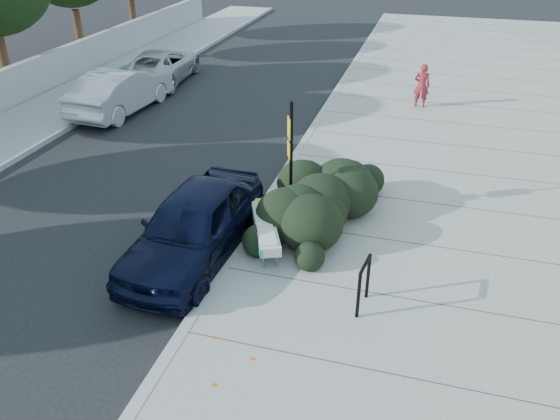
{
  "coord_description": "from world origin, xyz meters",
  "views": [
    {
      "loc": [
        3.65,
        -8.55,
        6.78
      ],
      "look_at": [
        0.88,
        1.19,
        1.0
      ],
      "focal_mm": 35.0,
      "sensor_mm": 36.0,
      "label": 1
    }
  ],
  "objects_px": {
    "sedan_navy": "(194,225)",
    "bike_rack": "(364,281)",
    "sign_post": "(290,155)",
    "suv_silver": "(161,65)",
    "wagon_silver": "(121,90)",
    "pedestrian": "(422,85)",
    "bench": "(265,226)"
  },
  "relations": [
    {
      "from": "pedestrian",
      "to": "sedan_navy",
      "type": "bearing_deg",
      "value": 68.57
    },
    {
      "from": "bike_rack",
      "to": "wagon_silver",
      "type": "height_order",
      "value": "wagon_silver"
    },
    {
      "from": "bike_rack",
      "to": "wagon_silver",
      "type": "bearing_deg",
      "value": 146.5
    },
    {
      "from": "bike_rack",
      "to": "sedan_navy",
      "type": "bearing_deg",
      "value": 174.23
    },
    {
      "from": "bike_rack",
      "to": "sign_post",
      "type": "xyz_separation_m",
      "value": [
        -2.15,
        2.84,
        1.01
      ]
    },
    {
      "from": "wagon_silver",
      "to": "suv_silver",
      "type": "distance_m",
      "value": 3.87
    },
    {
      "from": "suv_silver",
      "to": "pedestrian",
      "type": "xyz_separation_m",
      "value": [
        10.79,
        -0.82,
        0.26
      ]
    },
    {
      "from": "sedan_navy",
      "to": "pedestrian",
      "type": "height_order",
      "value": "pedestrian"
    },
    {
      "from": "bike_rack",
      "to": "pedestrian",
      "type": "height_order",
      "value": "pedestrian"
    },
    {
      "from": "sign_post",
      "to": "bench",
      "type": "bearing_deg",
      "value": -121.28
    },
    {
      "from": "bike_rack",
      "to": "sign_post",
      "type": "distance_m",
      "value": 3.71
    },
    {
      "from": "bench",
      "to": "sign_post",
      "type": "relative_size",
      "value": 0.74
    },
    {
      "from": "wagon_silver",
      "to": "sign_post",
      "type": "bearing_deg",
      "value": 146.68
    },
    {
      "from": "bike_rack",
      "to": "wagon_silver",
      "type": "xyz_separation_m",
      "value": [
        -10.08,
        8.85,
        0.02
      ]
    },
    {
      "from": "sedan_navy",
      "to": "suv_silver",
      "type": "distance_m",
      "value": 13.57
    },
    {
      "from": "suv_silver",
      "to": "wagon_silver",
      "type": "bearing_deg",
      "value": 89.99
    },
    {
      "from": "bench",
      "to": "pedestrian",
      "type": "height_order",
      "value": "pedestrian"
    },
    {
      "from": "sedan_navy",
      "to": "pedestrian",
      "type": "relative_size",
      "value": 2.89
    },
    {
      "from": "sign_post",
      "to": "wagon_silver",
      "type": "bearing_deg",
      "value": 119.28
    },
    {
      "from": "sedan_navy",
      "to": "bike_rack",
      "type": "bearing_deg",
      "value": -10.58
    },
    {
      "from": "bench",
      "to": "sign_post",
      "type": "xyz_separation_m",
      "value": [
        0.19,
        1.38,
        1.11
      ]
    },
    {
      "from": "bench",
      "to": "suv_silver",
      "type": "bearing_deg",
      "value": 101.8
    },
    {
      "from": "bike_rack",
      "to": "sign_post",
      "type": "height_order",
      "value": "sign_post"
    },
    {
      "from": "sedan_navy",
      "to": "suv_silver",
      "type": "height_order",
      "value": "sedan_navy"
    },
    {
      "from": "bench",
      "to": "sign_post",
      "type": "height_order",
      "value": "sign_post"
    },
    {
      "from": "sign_post",
      "to": "suv_silver",
      "type": "xyz_separation_m",
      "value": [
        -8.29,
        9.86,
        -1.09
      ]
    },
    {
      "from": "wagon_silver",
      "to": "sedan_navy",
      "type": "bearing_deg",
      "value": 132.41
    },
    {
      "from": "bike_rack",
      "to": "sedan_navy",
      "type": "height_order",
      "value": "sedan_navy"
    },
    {
      "from": "bench",
      "to": "wagon_silver",
      "type": "distance_m",
      "value": 10.7
    },
    {
      "from": "bike_rack",
      "to": "wagon_silver",
      "type": "relative_size",
      "value": 0.21
    },
    {
      "from": "sign_post",
      "to": "suv_silver",
      "type": "height_order",
      "value": "sign_post"
    },
    {
      "from": "bike_rack",
      "to": "sign_post",
      "type": "relative_size",
      "value": 0.35
    }
  ]
}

